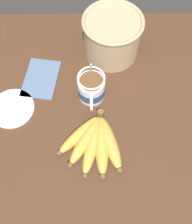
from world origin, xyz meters
TOP-DOWN VIEW (x-y plane):
  - table at (0.00, 0.00)cm, footprint 92.29×92.29cm
  - coffee_mug at (-8.86, 1.88)cm, footprint 12.97×8.67cm
  - banana_bunch at (8.01, 2.80)cm, footprint 20.73×20.37cm
  - woven_basket at (-27.40, 8.88)cm, footprint 20.11×20.11cm
  - napkin at (-15.49, -15.39)cm, footprint 17.13×13.21cm
  - small_plate at (-4.20, -23.67)cm, footprint 14.20×14.20cm

SIDE VIEW (x-z plane):
  - table at x=0.00cm, z-range 0.00..3.44cm
  - small_plate at x=-4.20cm, z-range 3.44..4.04cm
  - napkin at x=-15.49cm, z-range 3.44..4.04cm
  - banana_bunch at x=8.01cm, z-range 3.22..7.51cm
  - coffee_mug at x=-8.86cm, z-range 0.43..15.25cm
  - woven_basket at x=-27.40cm, z-range 3.78..18.54cm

